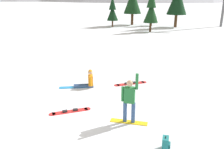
{
  "coord_description": "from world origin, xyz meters",
  "views": [
    {
      "loc": [
        3.57,
        -7.83,
        4.77
      ],
      "look_at": [
        0.83,
        3.06,
        1.0
      ],
      "focal_mm": 38.94,
      "sensor_mm": 36.0,
      "label": 1
    }
  ],
  "objects_px": {
    "snowboarder_midground": "(87,81)",
    "loose_snowboard_far_spare": "(70,111)",
    "pine_tree_short": "(151,9)",
    "pine_tree_broad": "(112,10)",
    "snowboarder_foreground": "(129,100)",
    "backpack_teal": "(166,144)",
    "loose_snowboard_near_right": "(131,84)",
    "pine_tree_young": "(152,9)"
  },
  "relations": [
    {
      "from": "loose_snowboard_near_right",
      "to": "pine_tree_short",
      "type": "xyz_separation_m",
      "value": [
        -0.86,
        19.58,
        2.89
      ]
    },
    {
      "from": "snowboarder_foreground",
      "to": "pine_tree_broad",
      "type": "relative_size",
      "value": 0.46
    },
    {
      "from": "snowboarder_foreground",
      "to": "backpack_teal",
      "type": "xyz_separation_m",
      "value": [
        1.44,
        -1.43,
        -0.74
      ]
    },
    {
      "from": "snowboarder_midground",
      "to": "backpack_teal",
      "type": "bearing_deg",
      "value": -47.08
    },
    {
      "from": "snowboarder_midground",
      "to": "snowboarder_foreground",
      "type": "bearing_deg",
      "value": -48.2
    },
    {
      "from": "loose_snowboard_near_right",
      "to": "loose_snowboard_far_spare",
      "type": "height_order",
      "value": "same"
    },
    {
      "from": "pine_tree_broad",
      "to": "loose_snowboard_near_right",
      "type": "bearing_deg",
      "value": -73.59
    },
    {
      "from": "pine_tree_short",
      "to": "backpack_teal",
      "type": "bearing_deg",
      "value": -83.29
    },
    {
      "from": "loose_snowboard_near_right",
      "to": "backpack_teal",
      "type": "xyz_separation_m",
      "value": [
        2.11,
        -5.61,
        0.19
      ]
    },
    {
      "from": "loose_snowboard_far_spare",
      "to": "backpack_teal",
      "type": "distance_m",
      "value": 4.36
    },
    {
      "from": "backpack_teal",
      "to": "loose_snowboard_near_right",
      "type": "bearing_deg",
      "value": 110.59
    },
    {
      "from": "pine_tree_short",
      "to": "pine_tree_broad",
      "type": "distance_m",
      "value": 6.73
    },
    {
      "from": "snowboarder_midground",
      "to": "loose_snowboard_far_spare",
      "type": "distance_m",
      "value": 2.94
    },
    {
      "from": "snowboarder_midground",
      "to": "pine_tree_short",
      "type": "height_order",
      "value": "pine_tree_short"
    },
    {
      "from": "snowboarder_midground",
      "to": "pine_tree_broad",
      "type": "bearing_deg",
      "value": 100.81
    },
    {
      "from": "snowboarder_midground",
      "to": "loose_snowboard_near_right",
      "type": "relative_size",
      "value": 1.02
    },
    {
      "from": "pine_tree_young",
      "to": "pine_tree_broad",
      "type": "bearing_deg",
      "value": -151.81
    },
    {
      "from": "snowboarder_midground",
      "to": "loose_snowboard_far_spare",
      "type": "bearing_deg",
      "value": -84.81
    },
    {
      "from": "loose_snowboard_near_right",
      "to": "loose_snowboard_far_spare",
      "type": "xyz_separation_m",
      "value": [
        -1.91,
        -3.91,
        0.0
      ]
    },
    {
      "from": "snowboarder_foreground",
      "to": "pine_tree_short",
      "type": "height_order",
      "value": "pine_tree_short"
    },
    {
      "from": "pine_tree_short",
      "to": "pine_tree_broad",
      "type": "bearing_deg",
      "value": 151.02
    },
    {
      "from": "pine_tree_broad",
      "to": "loose_snowboard_far_spare",
      "type": "bearing_deg",
      "value": -79.8
    },
    {
      "from": "snowboarder_midground",
      "to": "backpack_teal",
      "type": "distance_m",
      "value": 6.29
    },
    {
      "from": "backpack_teal",
      "to": "pine_tree_young",
      "type": "bearing_deg",
      "value": 96.22
    },
    {
      "from": "loose_snowboard_far_spare",
      "to": "pine_tree_broad",
      "type": "xyz_separation_m",
      "value": [
        -4.81,
        26.74,
        2.37
      ]
    },
    {
      "from": "loose_snowboard_far_spare",
      "to": "loose_snowboard_near_right",
      "type": "bearing_deg",
      "value": 63.97
    },
    {
      "from": "backpack_teal",
      "to": "pine_tree_short",
      "type": "distance_m",
      "value": 25.51
    },
    {
      "from": "snowboarder_foreground",
      "to": "loose_snowboard_near_right",
      "type": "distance_m",
      "value": 4.33
    },
    {
      "from": "pine_tree_short",
      "to": "pine_tree_broad",
      "type": "height_order",
      "value": "pine_tree_short"
    },
    {
      "from": "snowboarder_midground",
      "to": "pine_tree_broad",
      "type": "height_order",
      "value": "pine_tree_broad"
    },
    {
      "from": "loose_snowboard_far_spare",
      "to": "pine_tree_short",
      "type": "xyz_separation_m",
      "value": [
        1.05,
        23.49,
        2.89
      ]
    },
    {
      "from": "pine_tree_young",
      "to": "pine_tree_broad",
      "type": "relative_size",
      "value": 1.07
    },
    {
      "from": "snowboarder_midground",
      "to": "loose_snowboard_near_right",
      "type": "distance_m",
      "value": 2.41
    },
    {
      "from": "snowboarder_foreground",
      "to": "loose_snowboard_far_spare",
      "type": "xyz_separation_m",
      "value": [
        -2.57,
        0.27,
        -0.93
      ]
    },
    {
      "from": "snowboarder_midground",
      "to": "pine_tree_young",
      "type": "relative_size",
      "value": 0.38
    },
    {
      "from": "pine_tree_broad",
      "to": "pine_tree_young",
      "type": "bearing_deg",
      "value": 28.19
    },
    {
      "from": "pine_tree_short",
      "to": "pine_tree_young",
      "type": "bearing_deg",
      "value": 94.2
    },
    {
      "from": "snowboarder_foreground",
      "to": "pine_tree_short",
      "type": "bearing_deg",
      "value": 93.66
    },
    {
      "from": "snowboarder_midground",
      "to": "pine_tree_short",
      "type": "relative_size",
      "value": 0.34
    },
    {
      "from": "backpack_teal",
      "to": "pine_tree_short",
      "type": "height_order",
      "value": "pine_tree_short"
    },
    {
      "from": "loose_snowboard_near_right",
      "to": "pine_tree_young",
      "type": "relative_size",
      "value": 0.38
    },
    {
      "from": "snowboarder_midground",
      "to": "backpack_teal",
      "type": "height_order",
      "value": "snowboarder_midground"
    }
  ]
}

